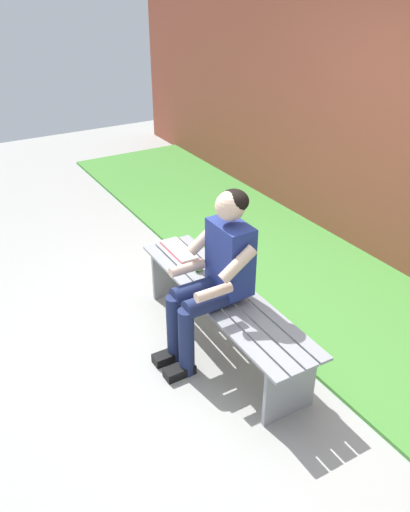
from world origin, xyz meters
The scene contains 7 objects.
ground_plane centered at (1.08, 1.00, -0.02)m, with size 10.00×7.00×0.04m, color #9E9E99.
grass_strip centered at (0.00, -1.33, 0.01)m, with size 9.00×1.92×0.03m, color #478C38.
brick_wall centered at (0.50, -2.08, 1.20)m, with size 9.50×0.24×2.41m, color #9E4C38.
bench_near centered at (0.00, 0.00, 0.36)m, with size 1.87×0.47×0.46m.
person_seated centered at (-0.05, 0.10, 0.70)m, with size 0.50×0.69×1.27m.
apple centered at (0.36, -0.01, 0.50)m, with size 0.08×0.08×0.08m, color #72B738.
book_open centered at (0.71, -0.02, 0.47)m, with size 0.41×0.17×0.02m.
Camera 1 is at (-2.63, 1.71, 2.54)m, focal length 36.70 mm.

